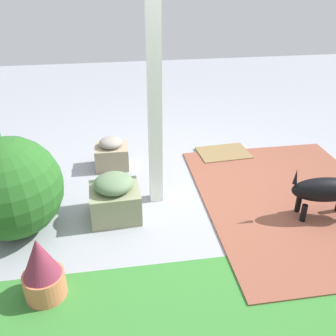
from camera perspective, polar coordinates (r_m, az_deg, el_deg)
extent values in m
plane|color=#9597A0|center=(3.93, 2.11, -3.87)|extent=(12.00, 12.00, 0.00)
cube|color=brown|center=(4.00, 18.48, -4.67)|extent=(1.80, 2.40, 0.02)
cube|color=white|center=(3.34, -2.12, 13.24)|extent=(0.12, 0.12, 2.45)
cube|color=gray|center=(4.42, -8.53, 1.74)|extent=(0.39, 0.33, 0.26)
ellipsoid|color=gray|center=(4.34, -8.70, 3.84)|extent=(0.27, 0.27, 0.12)
cube|color=gray|center=(3.54, -8.03, -5.27)|extent=(0.47, 0.43, 0.30)
ellipsoid|color=#607A56|center=(3.43, -8.27, -2.32)|extent=(0.36, 0.36, 0.16)
sphere|color=#255C20|center=(3.45, -22.88, -2.82)|extent=(0.89, 0.89, 0.89)
cylinder|color=#BC7346|center=(4.58, -24.10, 0.06)|extent=(0.28, 0.28, 0.22)
cylinder|color=#CA714A|center=(2.94, -18.21, -16.50)|extent=(0.29, 0.29, 0.20)
cone|color=maroon|center=(2.77, -19.03, -12.75)|extent=(0.27, 0.27, 0.31)
ellipsoid|color=black|center=(3.70, 22.92, -3.05)|extent=(0.66, 0.29, 0.23)
cylinder|color=black|center=(3.79, 19.19, -5.28)|extent=(0.05, 0.05, 0.19)
cylinder|color=black|center=(3.68, 19.91, -6.56)|extent=(0.05, 0.05, 0.19)
cone|color=black|center=(3.52, 18.89, -1.23)|extent=(0.04, 0.04, 0.15)
cube|color=olive|center=(4.76, 8.44, 2.25)|extent=(0.65, 0.48, 0.03)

